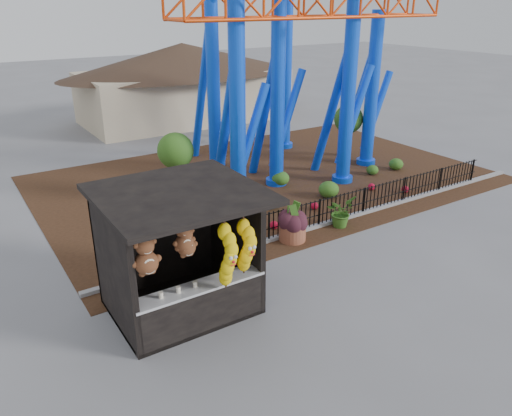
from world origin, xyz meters
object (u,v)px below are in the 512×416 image
terracotta_planter (292,232)px  potted_plant (340,212)px  prize_booth (183,257)px  roller_coaster (287,14)px

terracotta_planter → potted_plant: 1.98m
prize_booth → roller_coaster: 11.99m
roller_coaster → terracotta_planter: 9.05m
roller_coaster → potted_plant: size_ratio=10.65×
prize_booth → roller_coaster: (8.13, 7.32, 4.92)m
roller_coaster → potted_plant: bearing=-106.9°
prize_booth → terracotta_planter: (4.49, 1.79, -1.25)m
prize_booth → terracotta_planter: 4.99m
roller_coaster → potted_plant: (-1.68, -5.53, -5.93)m
prize_booth → roller_coaster: size_ratio=0.32×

